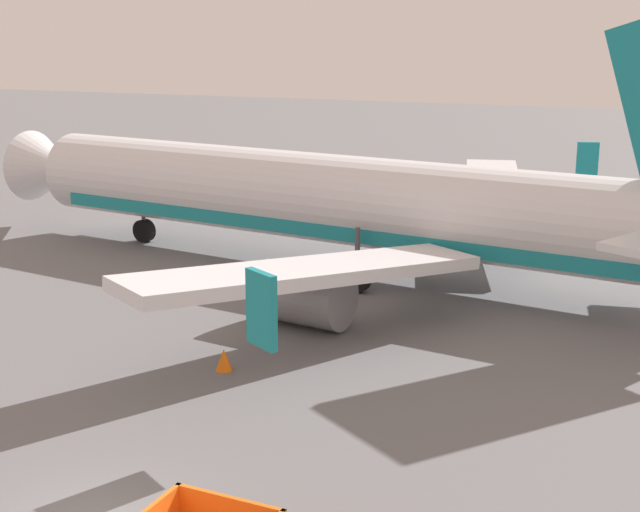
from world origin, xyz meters
The scene contains 2 objects.
airplane centered at (-1.99, 20.60, 3.05)m, with size 37.62×30.32×11.34m.
traffic_cone_near_plane centered at (-1.66, 8.84, 0.34)m, with size 0.52×0.52×0.68m, color orange.
Camera 1 is at (10.82, -13.39, 10.02)m, focal length 50.09 mm.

